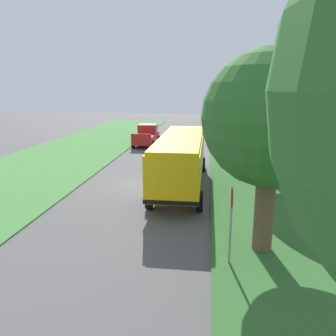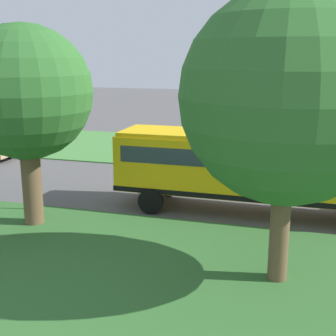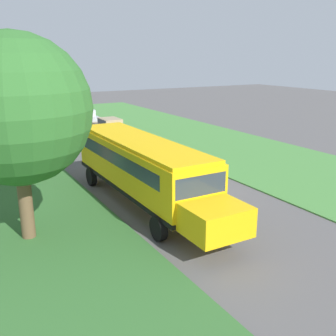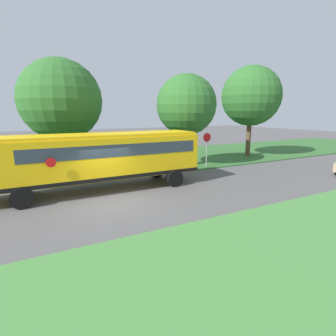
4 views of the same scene
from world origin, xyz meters
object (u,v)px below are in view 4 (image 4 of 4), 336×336
object	(u,v)px
school_bus	(101,156)
oak_tree_roadside_mid	(186,104)
stop_sign	(207,146)
oak_tree_beside_bus	(63,100)
oak_tree_far_end	(251,96)

from	to	relation	value
school_bus	oak_tree_roadside_mid	bearing A→B (deg)	115.02
school_bus	stop_sign	world-z (taller)	school_bus
school_bus	stop_sign	distance (m)	9.20
oak_tree_beside_bus	stop_sign	xyz separation A→B (m)	(3.23, 9.93, -3.42)
school_bus	oak_tree_far_end	size ratio (longest dim) A/B	1.43
school_bus	oak_tree_beside_bus	bearing A→B (deg)	-169.43
oak_tree_roadside_mid	school_bus	bearing A→B (deg)	-64.98
oak_tree_beside_bus	oak_tree_roadside_mid	world-z (taller)	oak_tree_beside_bus
school_bus	oak_tree_far_end	xyz separation A→B (m)	(-5.11, 15.94, 3.90)
oak_tree_roadside_mid	oak_tree_far_end	xyz separation A→B (m)	(-1.53, 8.27, 0.89)
school_bus	oak_tree_far_end	bearing A→B (deg)	107.76
school_bus	oak_tree_far_end	world-z (taller)	oak_tree_far_end
oak_tree_beside_bus	oak_tree_roadside_mid	bearing A→B (deg)	76.81
school_bus	oak_tree_beside_bus	distance (m)	6.57
oak_tree_beside_bus	stop_sign	distance (m)	10.99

